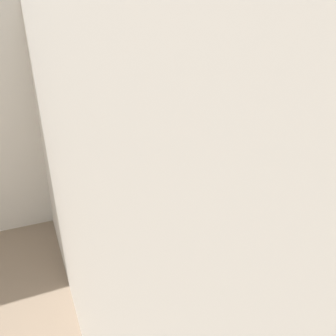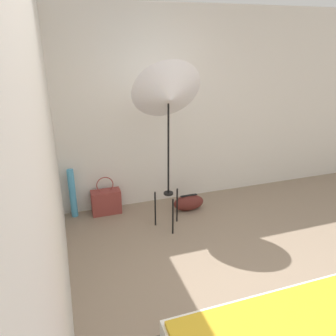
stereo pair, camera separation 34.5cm
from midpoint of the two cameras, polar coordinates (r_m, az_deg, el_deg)
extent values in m
cube|color=silver|center=(4.37, -5.93, 9.77)|extent=(8.00, 0.05, 2.60)
cube|color=silver|center=(2.61, -22.11, 0.13)|extent=(0.05, 8.00, 2.60)
cube|color=gold|center=(2.58, 20.40, -22.04)|extent=(1.66, 0.49, 0.04)
cylinder|color=black|center=(3.90, -1.90, -8.49)|extent=(0.02, 0.02, 0.46)
cylinder|color=black|center=(4.06, -5.15, -7.29)|extent=(0.02, 0.02, 0.46)
cylinder|color=black|center=(4.15, -1.40, -6.52)|extent=(0.02, 0.02, 0.46)
cylinder|color=black|center=(3.93, -2.88, -4.48)|extent=(0.12, 0.12, 0.02)
cylinder|color=black|center=(3.71, -3.04, 3.63)|extent=(0.02, 0.02, 1.16)
cone|color=silver|center=(3.58, -3.23, 12.55)|extent=(0.78, 0.56, 0.75)
cube|color=brown|center=(4.42, -13.93, -6.35)|extent=(0.38, 0.18, 0.33)
torus|color=brown|center=(4.31, -14.22, -3.42)|extent=(0.22, 0.01, 0.22)
ellipsoid|color=#5B231E|center=(4.50, 0.41, -5.95)|extent=(0.43, 0.21, 0.21)
cube|color=black|center=(4.45, 0.42, -4.69)|extent=(0.23, 0.04, 0.01)
cylinder|color=#4CA3D1|center=(4.35, -19.60, -5.01)|extent=(0.08, 0.08, 0.66)
camera|label=1|loc=(0.17, -92.82, -1.11)|focal=35.00mm
camera|label=2|loc=(0.17, 87.18, 1.11)|focal=35.00mm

